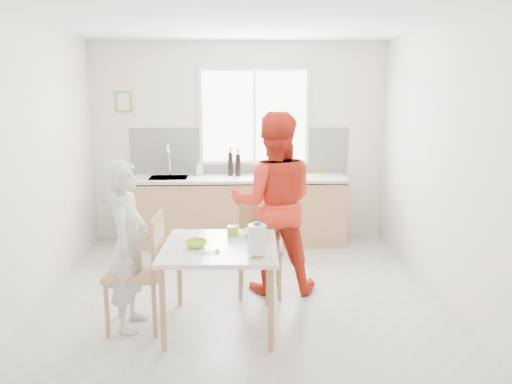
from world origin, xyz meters
TOP-DOWN VIEW (x-y plane):
  - ground at (0.00, 0.00)m, footprint 4.50×4.50m
  - room_shell at (0.00, 0.00)m, footprint 4.50×4.50m
  - window at (0.20, 2.23)m, footprint 1.50×0.06m
  - backsplash at (0.00, 2.24)m, footprint 3.00×0.02m
  - picture_frame at (-1.55, 2.23)m, footprint 0.22×0.03m
  - kitchen_counter at (-0.00, 1.95)m, footprint 2.84×0.64m
  - dining_table at (-0.20, -0.47)m, footprint 1.02×1.02m
  - chair_left at (-0.87, -0.44)m, footprint 0.49×0.49m
  - chair_far at (0.18, 0.34)m, footprint 0.47×0.47m
  - person_white at (-0.99, -0.44)m, footprint 0.38×0.56m
  - person_red at (0.32, 0.35)m, footprint 0.93×0.74m
  - bowl_green at (-0.40, -0.51)m, footprint 0.19×0.19m
  - bowl_white at (0.11, -0.23)m, footprint 0.24×0.24m
  - milk_jug at (0.11, -0.76)m, footprint 0.21×0.15m
  - green_box at (-0.09, -0.19)m, footprint 0.10×0.10m
  - spoon at (-0.29, -0.69)m, footprint 0.16×0.06m
  - cutting_board at (0.95, 1.98)m, footprint 0.37×0.28m
  - wine_bottle_a at (-0.13, 2.04)m, footprint 0.07×0.07m
  - wine_bottle_b at (-0.03, 2.00)m, footprint 0.07×0.07m
  - jar_amber at (0.21, 2.08)m, footprint 0.06×0.06m
  - soap_bottle at (-0.56, 2.11)m, footprint 0.11×0.12m

SIDE VIEW (x-z plane):
  - ground at x=0.00m, z-range 0.00..0.00m
  - kitchen_counter at x=0.00m, z-range -0.27..1.10m
  - chair_far at x=0.18m, z-range 0.05..1.03m
  - chair_left at x=-0.87m, z-range 0.05..1.07m
  - dining_table at x=-0.20m, z-range 0.30..1.05m
  - person_white at x=-0.99m, z-range 0.00..1.50m
  - spoon at x=-0.29m, z-range 0.76..0.77m
  - bowl_white at x=0.11m, z-range 0.75..0.81m
  - bowl_green at x=-0.40m, z-range 0.75..0.81m
  - green_box at x=-0.09m, z-range 0.75..0.84m
  - milk_jug at x=0.11m, z-range 0.77..1.03m
  - cutting_board at x=0.95m, z-range 0.92..0.93m
  - person_red at x=0.32m, z-range 0.00..1.86m
  - jar_amber at x=0.21m, z-range 0.92..1.08m
  - soap_bottle at x=-0.56m, z-range 0.92..1.12m
  - wine_bottle_b at x=-0.03m, z-range 0.92..1.22m
  - wine_bottle_a at x=-0.13m, z-range 0.92..1.24m
  - backsplash at x=0.00m, z-range 0.90..1.55m
  - room_shell at x=0.00m, z-range -0.61..3.89m
  - window at x=0.20m, z-range 1.05..2.35m
  - picture_frame at x=-1.55m, z-range 1.76..2.04m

